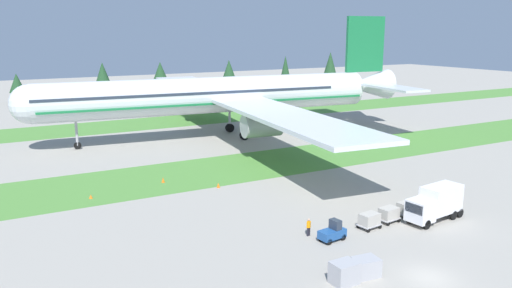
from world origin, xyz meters
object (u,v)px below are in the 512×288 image
ground_crew_marshaller (448,196)px  cargo_dolly_second (389,214)px  baggage_tug (333,232)px  cargo_dolly_fourth (424,203)px  cargo_dolly_third (407,208)px  uld_container_0 (344,273)px  ground_crew_loader (309,226)px  cargo_dolly_lead (369,220)px  uld_container_1 (366,267)px  taxiway_marker_1 (218,185)px  airliner (226,94)px  taxiway_marker_0 (163,180)px  taxiway_marker_2 (91,197)px  catering_truck (435,202)px

ground_crew_marshaller → cargo_dolly_second: bearing=29.3°
baggage_tug → cargo_dolly_fourth: (13.61, 1.73, 0.10)m
cargo_dolly_third → uld_container_0: size_ratio=1.19×
ground_crew_marshaller → uld_container_0: size_ratio=0.87×
baggage_tug → ground_crew_loader: (-1.35, 1.98, 0.13)m
baggage_tug → cargo_dolly_lead: 5.03m
uld_container_1 → ground_crew_loader: bearing=86.1°
cargo_dolly_fourth → taxiway_marker_1: (-16.19, 18.32, -0.61)m
cargo_dolly_lead → cargo_dolly_second: 2.90m
cargo_dolly_lead → taxiway_marker_1: bearing=14.0°
uld_container_0 → ground_crew_marshaller: bearing=22.4°
airliner → taxiway_marker_1: (-14.33, -27.91, -7.60)m
baggage_tug → uld_container_1: bearing=156.9°
cargo_dolly_third → ground_crew_loader: bearing=79.8°
ground_crew_loader → taxiway_marker_0: 24.45m
cargo_dolly_second → ground_crew_marshaller: 9.78m
taxiway_marker_0 → taxiway_marker_1: 7.65m
ground_crew_marshaller → uld_container_1: (-19.56, -8.86, -0.19)m
cargo_dolly_lead → ground_crew_marshaller: 12.67m
cargo_dolly_lead → ground_crew_loader: bearing=70.7°
cargo_dolly_lead → cargo_dolly_second: bearing=-90.0°
airliner → baggage_tug: 49.89m
cargo_dolly_lead → taxiway_marker_2: (-22.42, 22.75, -0.69)m
ground_crew_marshaller → cargo_dolly_third: bearing=28.6°
cargo_dolly_lead → taxiway_marker_0: (-12.91, 24.89, -0.58)m
catering_truck → taxiway_marker_0: (-20.29, 26.43, -1.61)m
cargo_dolly_lead → taxiway_marker_0: cargo_dolly_lead is taller
cargo_dolly_lead → baggage_tug: bearing=90.0°
catering_truck → taxiway_marker_0: catering_truck is taller
baggage_tug → cargo_dolly_fourth: bearing=-90.0°
cargo_dolly_third → taxiway_marker_0: (-18.67, 24.16, -0.58)m
cargo_dolly_lead → ground_crew_loader: (-6.34, 1.35, 0.03)m
ground_crew_marshaller → uld_container_1: ground_crew_marshaller is taller
baggage_tug → cargo_dolly_third: 10.83m
cargo_dolly_second → ground_crew_loader: ground_crew_loader is taller
ground_crew_loader → taxiway_marker_1: bearing=-100.0°
catering_truck → uld_container_1: bearing=105.8°
cargo_dolly_third → uld_container_0: 17.19m
ground_crew_marshaller → baggage_tug: bearing=30.2°
cargo_dolly_fourth → cargo_dolly_third: bearing=90.0°
baggage_tug → ground_crew_loader: baggage_tug is taller
cargo_dolly_third → cargo_dolly_fourth: 2.90m
cargo_dolly_lead → cargo_dolly_third: same height
ground_crew_loader → taxiway_marker_2: (-16.08, 21.40, -0.72)m
baggage_tug → ground_crew_marshaller: baggage_tug is taller
uld_container_0 → taxiway_marker_2: bearing=113.4°
ground_crew_marshaller → uld_container_0: uld_container_0 is taller
cargo_dolly_third → ground_crew_marshaller: ground_crew_marshaller is taller
cargo_dolly_lead → taxiway_marker_2: bearing=37.3°
cargo_dolly_fourth → cargo_dolly_second: bearing=90.0°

